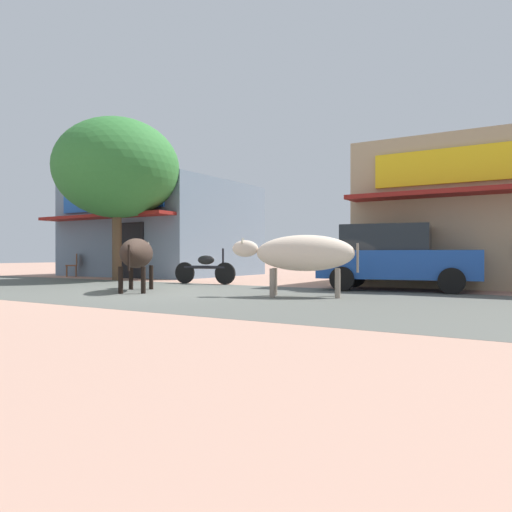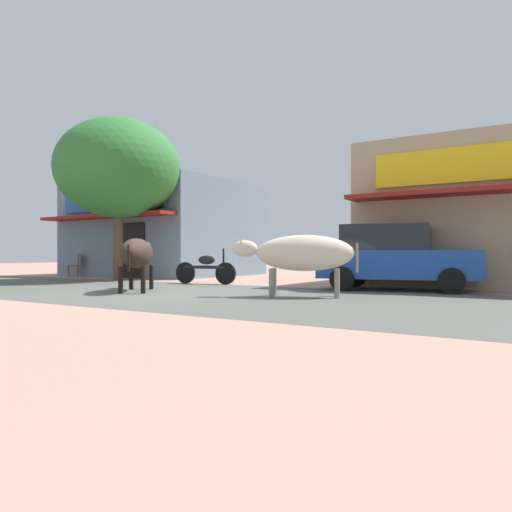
% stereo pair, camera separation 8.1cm
% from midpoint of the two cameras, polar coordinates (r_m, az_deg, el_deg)
% --- Properties ---
extents(ground, '(80.00, 80.00, 0.00)m').
position_cam_midpoint_polar(ground, '(12.10, -11.59, -4.08)').
color(ground, tan).
extents(asphalt_road, '(72.00, 6.33, 0.00)m').
position_cam_midpoint_polar(asphalt_road, '(12.10, -11.59, -4.07)').
color(asphalt_road, '#565852').
rests_on(asphalt_road, ground).
extents(storefront_left_cafe, '(6.87, 6.81, 3.92)m').
position_cam_midpoint_polar(storefront_left_cafe, '(21.97, -10.46, 2.96)').
color(storefront_left_cafe, slate).
rests_on(storefront_left_cafe, ground).
extents(storefront_right_club, '(7.57, 6.81, 4.05)m').
position_cam_midpoint_polar(storefront_right_club, '(16.29, 27.51, 4.15)').
color(storefront_right_club, tan).
rests_on(storefront_right_club, ground).
extents(roadside_tree, '(4.34, 4.34, 5.65)m').
position_cam_midpoint_polar(roadside_tree, '(18.09, -15.62, 9.74)').
color(roadside_tree, brown).
rests_on(roadside_tree, ground).
extents(parked_hatchback_car, '(4.05, 2.36, 1.64)m').
position_cam_midpoint_polar(parked_hatchback_car, '(12.79, 16.01, -0.08)').
color(parked_hatchback_car, '#1A479E').
rests_on(parked_hatchback_car, ground).
extents(parked_motorcycle, '(2.05, 0.37, 1.08)m').
position_cam_midpoint_polar(parked_motorcycle, '(15.00, -5.69, -1.41)').
color(parked_motorcycle, black).
rests_on(parked_motorcycle, ground).
extents(cow_near_brown, '(1.94, 2.40, 1.29)m').
position_cam_midpoint_polar(cow_near_brown, '(12.28, -13.45, 0.26)').
color(cow_near_brown, '#31231C').
rests_on(cow_near_brown, ground).
extents(cow_far_dark, '(2.59, 1.48, 1.31)m').
position_cam_midpoint_polar(cow_far_dark, '(10.41, 5.56, 0.29)').
color(cow_far_dark, beige).
rests_on(cow_far_dark, ground).
extents(cafe_chair_near_tree, '(0.62, 0.62, 0.92)m').
position_cam_midpoint_polar(cafe_chair_near_tree, '(21.09, -20.18, -0.87)').
color(cafe_chair_near_tree, brown).
rests_on(cafe_chair_near_tree, ground).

